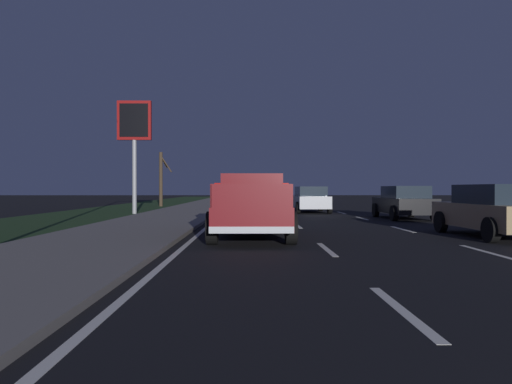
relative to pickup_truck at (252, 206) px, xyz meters
name	(u,v)px	position (x,y,z in m)	size (l,w,h in m)	color
ground	(311,212)	(13.71, -3.50, -0.91)	(144.00, 144.00, 0.00)	black
sidewalk_shoulder	(186,211)	(13.71, 3.95, -0.85)	(108.00, 4.00, 0.12)	slate
grass_verge	(101,212)	(13.71, 8.95, -0.91)	(108.00, 6.00, 0.01)	#1E3819
lane_markings	(259,210)	(17.20, -0.47, -0.91)	(108.14, 7.04, 0.01)	silver
pickup_truck	(252,206)	(0.00, 0.00, 0.00)	(5.42, 2.29, 1.87)	maroon
sedan_black	(404,202)	(7.81, -7.13, -0.13)	(4.40, 2.03, 1.54)	black
sedan_silver	(310,199)	(13.67, -3.47, -0.13)	(4.45, 2.10, 1.54)	#B2B5BA
sedan_tan	(495,210)	(-0.40, -7.09, -0.13)	(4.45, 2.10, 1.54)	#9E845B
gas_price_sign	(134,130)	(12.26, 6.62, 3.84)	(0.27, 1.90, 6.36)	#99999E
bare_tree_far	(161,178)	(23.17, 7.25, 1.37)	(0.81, 1.06, 4.33)	#423323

